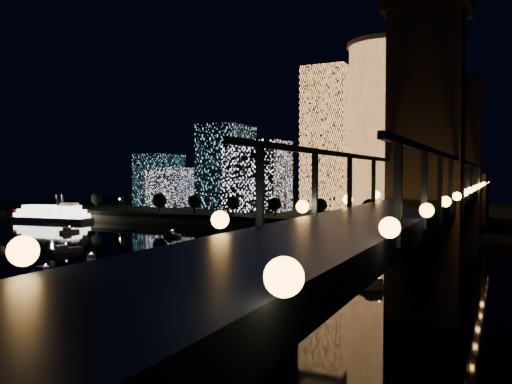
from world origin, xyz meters
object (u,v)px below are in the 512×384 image
tower_rectangular (328,139)px  truss_bridge (441,207)px  riverboat (48,214)px  tower_cylindrical (383,128)px

tower_rectangular → truss_bridge: 161.24m
riverboat → tower_cylindrical: bearing=24.5°
tower_rectangular → tower_cylindrical: bearing=-19.7°
tower_cylindrical → riverboat: size_ratio=1.74×
tower_rectangular → riverboat: (-115.89, -77.98, -38.01)m
truss_bridge → tower_rectangular: bearing=116.5°
tower_cylindrical → riverboat: 166.52m
tower_cylindrical → truss_bridge: tower_cylindrical is taller
tower_cylindrical → tower_rectangular: 32.95m
tower_rectangular → truss_bridge: size_ratio=0.27×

